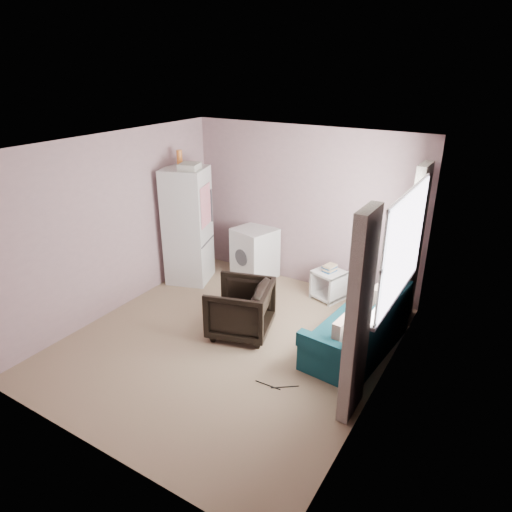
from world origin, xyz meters
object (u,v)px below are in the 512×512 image
Objects in this scene: armchair at (240,306)px; washing_machine at (255,252)px; side_table at (329,283)px; fridge at (188,225)px; sofa at (361,332)px.

armchair is 0.94× the size of washing_machine.
washing_machine is 1.52× the size of side_table.
fridge is 1.23× the size of sofa.
washing_machine reaches higher than sofa.
fridge reaches higher than washing_machine.
armchair reaches higher than sofa.
sofa reaches higher than side_table.
washing_machine is 1.38m from side_table.
side_table is at bearing -4.49° from fridge.
washing_machine is at bearing 176.38° from side_table.
sofa is (3.10, -0.53, -0.67)m from fridge.
fridge reaches higher than sofa.
fridge is (-1.60, 0.94, 0.55)m from armchair.
fridge is 1.18m from washing_machine.
armchair is at bearing -49.44° from washing_machine.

